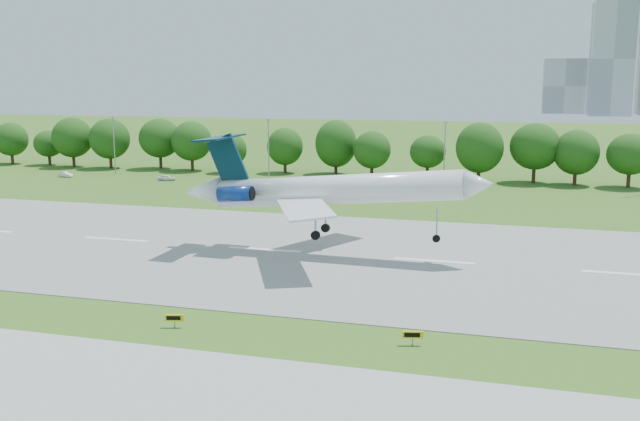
{
  "coord_description": "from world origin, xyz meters",
  "views": [
    {
      "loc": [
        28.65,
        -52.46,
        19.97
      ],
      "look_at": [
        8.78,
        18.0,
        6.47
      ],
      "focal_mm": 40.0,
      "sensor_mm": 36.0,
      "label": 1
    }
  ],
  "objects": [
    {
      "name": "runway",
      "position": [
        0.0,
        25.0,
        0.04
      ],
      "size": [
        400.0,
        45.0,
        0.08
      ],
      "primitive_type": "cube",
      "color": "gray",
      "rests_on": "ground"
    },
    {
      "name": "light_poles",
      "position": [
        -2.5,
        82.0,
        6.34
      ],
      "size": [
        175.9,
        0.25,
        12.19
      ],
      "color": "gray",
      "rests_on": "ground"
    },
    {
      "name": "airliner",
      "position": [
        6.98,
        25.01,
        7.65
      ],
      "size": [
        36.41,
        26.53,
        11.65
      ],
      "rotation": [
        0.0,
        -0.08,
        -0.01
      ],
      "color": "white",
      "rests_on": "ground"
    },
    {
      "name": "ground",
      "position": [
        0.0,
        0.0,
        0.0
      ],
      "size": [
        600.0,
        600.0,
        0.0
      ],
      "primitive_type": "plane",
      "color": "#305917",
      "rests_on": "ground"
    },
    {
      "name": "tree_line",
      "position": [
        0.0,
        92.0,
        6.19
      ],
      "size": [
        288.4,
        8.4,
        10.4
      ],
      "color": "#382314",
      "rests_on": "ground"
    },
    {
      "name": "taxiway",
      "position": [
        0.0,
        -18.0,
        0.04
      ],
      "size": [
        400.0,
        23.0,
        0.08
      ],
      "primitive_type": "cube",
      "color": "#ADADA8",
      "rests_on": "ground"
    },
    {
      "name": "service_vehicle_a",
      "position": [
        -62.13,
        74.38,
        0.55
      ],
      "size": [
        3.51,
        1.7,
        1.11
      ],
      "primitive_type": "imported",
      "rotation": [
        0.0,
        0.0,
        1.41
      ],
      "color": "silver",
      "rests_on": "ground"
    },
    {
      "name": "service_vehicle_b",
      "position": [
        -39.31,
        75.36,
        0.59
      ],
      "size": [
        3.6,
        1.74,
        1.19
      ],
      "primitive_type": "imported",
      "rotation": [
        0.0,
        0.0,
        1.67
      ],
      "color": "white",
      "rests_on": "ground"
    },
    {
      "name": "taxi_sign_right",
      "position": [
        21.46,
        -0.94,
        0.84
      ],
      "size": [
        1.61,
        0.56,
        1.13
      ],
      "rotation": [
        0.0,
        0.0,
        0.24
      ],
      "color": "gray",
      "rests_on": "ground"
    },
    {
      "name": "taxi_sign_centre",
      "position": [
        2.14,
        -2.26,
        0.81
      ],
      "size": [
        1.56,
        0.56,
        1.1
      ],
      "rotation": [
        0.0,
        0.0,
        0.25
      ],
      "color": "gray",
      "rests_on": "ground"
    }
  ]
}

